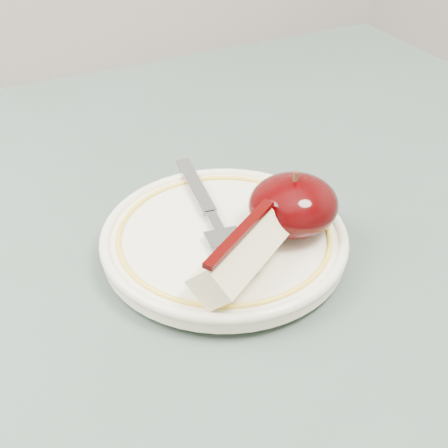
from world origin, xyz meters
name	(u,v)px	position (x,y,z in m)	size (l,w,h in m)	color
table	(246,363)	(0.00, 0.00, 0.66)	(0.90, 0.90, 0.75)	brown
plate	(224,238)	(0.00, 0.04, 0.76)	(0.20, 0.20, 0.02)	white
apple_half	(293,205)	(0.05, 0.03, 0.79)	(0.07, 0.07, 0.05)	black
apple_wedge	(240,255)	(-0.01, -0.01, 0.79)	(0.09, 0.08, 0.04)	beige
fork	(211,214)	(0.00, 0.07, 0.77)	(0.04, 0.17, 0.00)	gray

